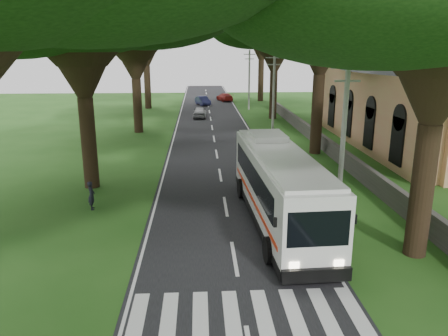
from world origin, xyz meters
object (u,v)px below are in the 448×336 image
object	(u,v)px
church	(430,90)
distant_car_b	(203,101)
pole_mid	(274,94)
pole_far	(249,79)
pedestrian	(91,195)
coach_bus	(279,185)
distant_car_a	(200,112)
distant_car_c	(225,97)
pole_near	(343,137)

from	to	relation	value
church	distant_car_b	world-z (taller)	church
pole_mid	distant_car_b	world-z (taller)	pole_mid
pole_far	pedestrian	xyz separation A→B (m)	(-12.58, -37.95, -3.41)
coach_bus	distant_car_a	size ratio (longest dim) A/B	3.18
distant_car_c	pole_near	bearing A→B (deg)	77.59
pole_mid	distant_car_c	xyz separation A→B (m)	(-2.74, 30.04, -3.53)
distant_car_a	distant_car_c	distance (m)	17.51
pole_near	pole_mid	distance (m)	20.00
pedestrian	coach_bus	bearing A→B (deg)	-116.41
pole_mid	distant_car_b	xyz separation A→B (m)	(-6.30, 25.10, -3.51)
church	coach_bus	distance (m)	22.34
distant_car_b	pedestrian	world-z (taller)	pedestrian
distant_car_a	pedestrian	size ratio (longest dim) A/B	2.50
church	distant_car_b	xyz separation A→B (m)	(-18.66, 29.55, -4.24)
church	pole_mid	distance (m)	13.16
coach_bus	distant_car_b	size ratio (longest dim) A/B	3.17
church	pole_near	xyz separation A→B (m)	(-12.36, -15.55, -0.73)
pedestrian	pole_mid	bearing A→B (deg)	-47.49
church	coach_bus	world-z (taller)	church
distant_car_b	pedestrian	xyz separation A→B (m)	(-6.28, -43.05, 0.10)
church	pole_far	distance (m)	27.41
distant_car_b	pole_far	bearing A→B (deg)	-56.66
pole_mid	pole_far	distance (m)	20.00
coach_bus	pedestrian	world-z (taller)	coach_bus
coach_bus	pole_near	bearing A→B (deg)	3.10
pole_near	distant_car_c	bearing A→B (deg)	93.13
distant_car_a	pole_near	bearing A→B (deg)	104.17
distant_car_a	distant_car_c	bearing A→B (deg)	-100.72
pole_mid	pedestrian	world-z (taller)	pole_mid
church	pedestrian	world-z (taller)	church
church	pole_mid	size ratio (longest dim) A/B	3.00
distant_car_a	pedestrian	xyz separation A→B (m)	(-5.82, -30.94, 0.08)
church	distant_car_a	bearing A→B (deg)	137.64
pole_mid	pole_far	bearing A→B (deg)	90.00
coach_bus	pole_mid	bearing A→B (deg)	78.73
pole_near	pole_mid	xyz separation A→B (m)	(0.00, 20.00, 0.00)
pole_near	pedestrian	size ratio (longest dim) A/B	5.21
distant_car_c	distant_car_b	bearing A→B (deg)	38.67
pole_near	distant_car_c	distance (m)	50.24
pole_mid	distant_car_c	bearing A→B (deg)	95.21
distant_car_c	distant_car_a	bearing A→B (deg)	61.16
pole_near	coach_bus	xyz separation A→B (m)	(-3.08, -0.31, -2.25)
pedestrian	distant_car_b	bearing A→B (deg)	-20.76
pole_mid	pole_far	xyz separation A→B (m)	(0.00, 20.00, 0.00)
church	distant_car_c	distance (m)	37.89
church	distant_car_b	distance (m)	35.21
distant_car_b	distant_car_c	bearing A→B (deg)	36.54
coach_bus	pedestrian	size ratio (longest dim) A/B	7.97
church	pedestrian	size ratio (longest dim) A/B	15.62
coach_bus	distant_car_b	bearing A→B (deg)	91.42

